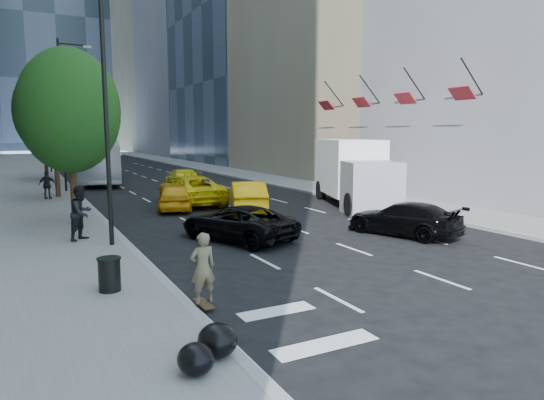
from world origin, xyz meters
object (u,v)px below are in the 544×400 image
city_bus (101,160)px  box_truck (354,172)px  trash_can (109,275)px  black_sedan_lincoln (238,223)px  skateboarder (203,273)px  black_sedan_mercedes (404,219)px

city_bus → box_truck: bearing=-53.1°
trash_can → black_sedan_lincoln: bearing=39.4°
skateboarder → black_sedan_mercedes: 10.59m
black_sedan_mercedes → city_bus: bearing=-93.6°
black_sedan_lincoln → trash_can: black_sedan_lincoln is taller
trash_can → city_bus: bearing=82.0°
box_truck → trash_can: (-14.72, -9.55, -1.31)m
black_sedan_lincoln → trash_can: (-5.41, -4.44, -0.11)m
black_sedan_lincoln → box_truck: box_truck is taller
skateboarder → trash_can: 2.57m
skateboarder → black_sedan_mercedes: bearing=-159.9°
box_truck → black_sedan_mercedes: bearing=-93.3°
black_sedan_lincoln → box_truck: bearing=-173.5°
skateboarder → black_sedan_lincoln: bearing=-122.0°
skateboarder → city_bus: (2.40, 31.81, 0.96)m
black_sedan_mercedes → city_bus: city_bus is taller
black_sedan_mercedes → box_truck: size_ratio=0.57×
skateboarder → city_bus: size_ratio=0.13×
city_bus → trash_can: (-4.21, -30.00, -1.24)m
skateboarder → trash_can: bearing=-47.1°
skateboarder → trash_can: size_ratio=2.07×
city_bus → trash_can: size_ratio=15.96×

